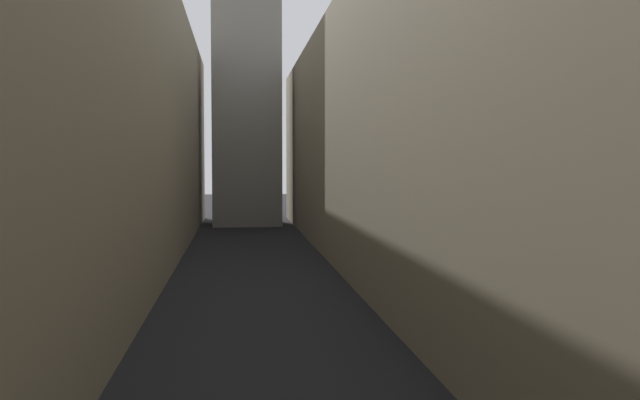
# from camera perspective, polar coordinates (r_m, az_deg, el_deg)

# --- Properties ---
(ground_plane) EXTENTS (264.00, 264.00, 0.00)m
(ground_plane) POSITION_cam_1_polar(r_m,az_deg,el_deg) (39.50, -4.99, -7.66)
(ground_plane) COLOR black
(building_block_left) EXTENTS (12.33, 108.00, 20.45)m
(building_block_left) POSITION_cam_1_polar(r_m,az_deg,el_deg) (42.24, -21.28, 6.77)
(building_block_left) COLOR gray
(building_block_left) RESTS_ON ground
(building_block_right) EXTENTS (14.74, 108.00, 18.75)m
(building_block_right) POSITION_cam_1_polar(r_m,az_deg,el_deg) (43.23, 12.27, 5.68)
(building_block_right) COLOR gray
(building_block_right) RESTS_ON ground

